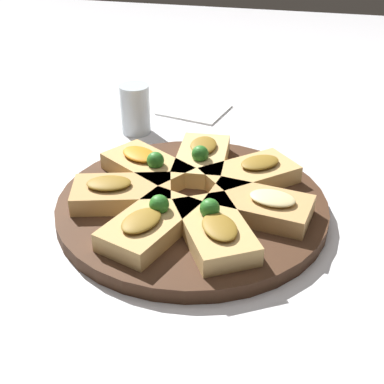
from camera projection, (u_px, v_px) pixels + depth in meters
ground_plane at (192, 212)px, 0.88m from camera, size 3.00×3.00×0.00m
serving_board at (192, 206)px, 0.87m from camera, size 0.44×0.44×0.02m
focaccia_slice_0 at (251, 174)px, 0.91m from camera, size 0.17×0.17×0.04m
focaccia_slice_1 at (202, 158)px, 0.95m from camera, size 0.10×0.16×0.05m
focaccia_slice_2 at (147, 167)px, 0.93m from camera, size 0.18×0.16×0.05m
focaccia_slice_3 at (121, 193)px, 0.85m from camera, size 0.17×0.12×0.04m
focaccia_slice_4 at (150, 224)px, 0.78m from camera, size 0.13×0.18×0.05m
focaccia_slice_5 at (215, 229)px, 0.77m from camera, size 0.15×0.18×0.05m
focaccia_slice_6 at (260, 206)px, 0.82m from camera, size 0.17×0.11×0.04m
water_glass at (135, 109)px, 1.12m from camera, size 0.06×0.06×0.10m
napkin_stack at (194, 109)px, 1.24m from camera, size 0.17×0.15×0.01m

